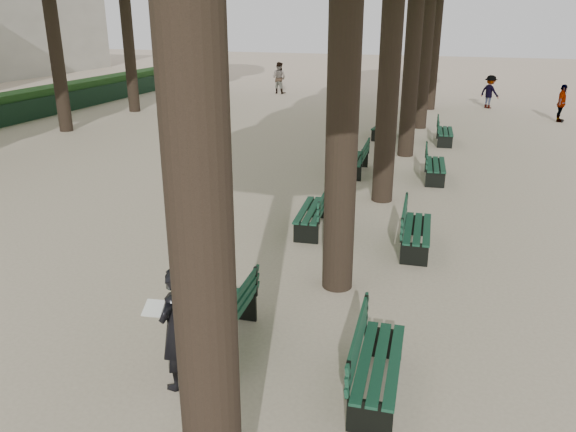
% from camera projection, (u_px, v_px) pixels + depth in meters
% --- Properties ---
extents(ground, '(120.00, 120.00, 0.00)m').
position_uv_depth(ground, '(177.00, 368.00, 7.54)').
color(ground, '#C3AF93').
rests_on(ground, ground).
extents(bench_left_0, '(0.68, 1.83, 0.92)m').
position_uv_depth(bench_left_0, '(222.00, 329.00, 7.94)').
color(bench_left_0, black).
rests_on(bench_left_0, ground).
extents(bench_left_1, '(0.73, 1.85, 0.92)m').
position_uv_depth(bench_left_1, '(312.00, 218.00, 12.24)').
color(bench_left_1, black).
rests_on(bench_left_1, ground).
extents(bench_left_2, '(0.67, 1.83, 0.92)m').
position_uv_depth(bench_left_2, '(356.00, 164.00, 16.55)').
color(bench_left_2, black).
rests_on(bench_left_2, ground).
extents(bench_left_3, '(0.74, 1.85, 0.92)m').
position_uv_depth(bench_left_3, '(384.00, 130.00, 21.31)').
color(bench_left_3, black).
rests_on(bench_left_3, ground).
extents(bench_right_0, '(0.67, 1.83, 0.92)m').
position_uv_depth(bench_right_0, '(377.00, 374.00, 6.97)').
color(bench_right_0, black).
rests_on(bench_right_0, ground).
extents(bench_right_1, '(0.68, 1.83, 0.92)m').
position_uv_depth(bench_right_1, '(416.00, 237.00, 11.21)').
color(bench_right_1, black).
rests_on(bench_right_1, ground).
extents(bench_right_2, '(0.73, 1.84, 0.92)m').
position_uv_depth(bench_right_2, '(435.00, 170.00, 15.92)').
color(bench_right_2, black).
rests_on(bench_right_2, ground).
extents(bench_right_3, '(0.71, 1.84, 0.92)m').
position_uv_depth(bench_right_3, '(445.00, 136.00, 20.36)').
color(bench_right_3, black).
rests_on(bench_right_3, ground).
extents(man_with_map, '(0.64, 0.69, 1.63)m').
position_uv_depth(man_with_map, '(177.00, 328.00, 6.94)').
color(man_with_map, black).
rests_on(man_with_map, ground).
extents(pedestrian_d, '(0.44, 0.87, 1.72)m').
position_uv_depth(pedestrian_d, '(346.00, 78.00, 32.84)').
color(pedestrian_d, '#262628').
rests_on(pedestrian_d, ground).
extents(pedestrian_c, '(0.57, 0.99, 1.60)m').
position_uv_depth(pedestrian_c, '(562.00, 103.00, 24.22)').
color(pedestrian_c, '#262628').
rests_on(pedestrian_c, ground).
extents(pedestrian_a, '(0.92, 0.52, 1.79)m').
position_uv_depth(pedestrian_a, '(279.00, 78.00, 32.78)').
color(pedestrian_a, '#262628').
rests_on(pedestrian_a, ground).
extents(pedestrian_b, '(1.00, 0.90, 1.60)m').
position_uv_depth(pedestrian_b, '(490.00, 92.00, 27.72)').
color(pedestrian_b, '#262628').
rests_on(pedestrian_b, ground).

